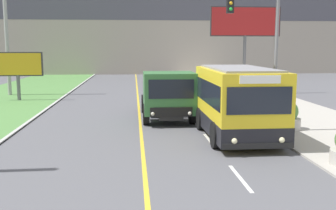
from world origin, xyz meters
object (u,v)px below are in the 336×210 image
Objects in this scene: billboard_small at (17,66)px; planter_round_far at (228,91)px; dump_truck at (168,96)px; traffic_light_mast at (263,41)px; city_bus at (237,103)px; planter_round_third at (251,100)px; billboard_large at (245,25)px; utility_pole_far at (5,17)px; planter_round_second at (288,117)px.

billboard_small is 2.81× the size of planter_round_far.
traffic_light_mast is (3.79, -3.33, 2.75)m from dump_truck.
traffic_light_mast reaches higher than city_bus.
planter_round_third is 1.05× the size of planter_round_far.
planter_round_far is (-2.06, -3.11, -4.84)m from billboard_large.
city_bus is 4.65× the size of planter_round_far.
utility_pole_far is 5.09m from billboard_small.
utility_pole_far is 22.84m from planter_round_second.
planter_round_third is (2.65, 6.71, -0.85)m from city_bus.
utility_pole_far is at bearing 135.35° from traffic_light_mast.
dump_truck is 13.82m from billboard_large.
planter_round_third is at bearing -88.92° from planter_round_far.
city_bus reaches higher than planter_round_far.
billboard_large is at bearing -2.00° from utility_pole_far.
planter_round_second is (16.63, -14.70, -5.37)m from utility_pole_far.
billboard_small is (-13.62, 11.79, -1.58)m from traffic_light_mast.
billboard_large reaches higher than planter_round_third.
traffic_light_mast is (1.26, 0.88, 2.54)m from city_bus.
traffic_light_mast is at bearing -103.08° from billboard_large.
city_bus is 0.91× the size of dump_truck.
traffic_light_mast reaches higher than dump_truck.
dump_truck is 1.82× the size of billboard_small.
utility_pole_far is at bearing 134.30° from dump_truck.
billboard_large reaches higher than traffic_light_mast.
planter_round_second is at bearing -29.78° from dump_truck.
traffic_light_mast is (15.23, -15.05, -1.98)m from utility_pole_far.
city_bus is 17.73m from billboard_small.
utility_pole_far is at bearing 150.97° from planter_round_third.
billboard_large is (4.61, 15.28, 3.97)m from city_bus.
planter_round_second is (-1.94, -14.04, -4.82)m from billboard_large.
planter_round_third is (1.39, 5.82, -3.39)m from traffic_light_mast.
traffic_light_mast is at bearing -103.41° from planter_round_third.
dump_truck is 13.03m from billboard_small.
planter_round_far is at bearing 83.50° from traffic_light_mast.
city_bus reaches higher than dump_truck.
city_bus is 0.90× the size of traffic_light_mast.
dump_truck is 6.02m from planter_round_second.
dump_truck is 0.92× the size of billboard_large.
billboard_small is at bearing -171.27° from billboard_large.
city_bus is 4.44× the size of planter_round_third.
billboard_small is at bearing 142.71° from planter_round_second.
city_bus is at bearing -101.83° from planter_round_far.
billboard_large is at bearing 82.12° from planter_round_second.
utility_pole_far is (-13.97, 15.93, 4.52)m from city_bus.
planter_round_second is at bearing -97.88° from billboard_large.
city_bus is 2.97m from traffic_light_mast.
billboard_large is 5.59× the size of planter_round_far.
planter_round_second reaches higher than planter_round_far.
billboard_small is at bearing 139.26° from dump_truck.
utility_pole_far is at bearing 131.24° from city_bus.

